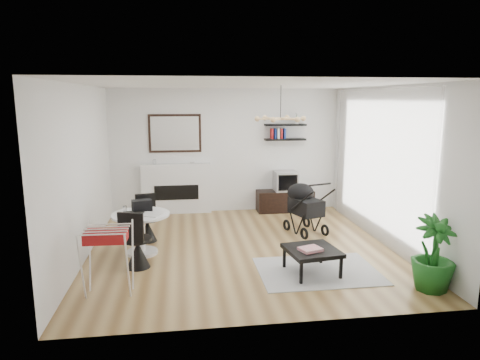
{
  "coord_description": "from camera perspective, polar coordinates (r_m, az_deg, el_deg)",
  "views": [
    {
      "loc": [
        -0.96,
        -6.81,
        2.48
      ],
      "look_at": [
        0.02,
        0.4,
        1.09
      ],
      "focal_mm": 32.0,
      "sensor_mm": 36.0,
      "label": 1
    }
  ],
  "objects": [
    {
      "name": "ceiling",
      "position": [
        6.88,
        0.26,
        12.61
      ],
      "size": [
        5.0,
        5.0,
        0.0
      ],
      "primitive_type": "plane",
      "color": "white",
      "rests_on": "wall_back"
    },
    {
      "name": "coffee_table",
      "position": [
        6.29,
        9.58,
        -9.36
      ],
      "size": [
        0.8,
        0.8,
        0.36
      ],
      "rotation": [
        0.0,
        0.0,
        0.15
      ],
      "color": "black",
      "rests_on": "rug"
    },
    {
      "name": "chair_near",
      "position": [
        6.59,
        -13.53,
        -9.03
      ],
      "size": [
        0.47,
        0.48,
        0.9
      ],
      "rotation": [
        0.0,
        0.0,
        2.8
      ],
      "color": "black",
      "rests_on": "floor"
    },
    {
      "name": "wall_back",
      "position": [
        9.43,
        -1.88,
        3.89
      ],
      "size": [
        5.0,
        0.0,
        5.0
      ],
      "primitive_type": "plane",
      "rotation": [
        1.57,
        0.0,
        0.0
      ],
      "color": "white",
      "rests_on": "floor"
    },
    {
      "name": "chair_far",
      "position": [
        7.76,
        -12.24,
        -6.1
      ],
      "size": [
        0.41,
        0.42,
        0.83
      ],
      "rotation": [
        0.0,
        0.0,
        0.19
      ],
      "color": "black",
      "rests_on": "floor"
    },
    {
      "name": "wall_left",
      "position": [
        7.07,
        -20.24,
        0.91
      ],
      "size": [
        0.0,
        5.0,
        5.0
      ],
      "primitive_type": "plane",
      "rotation": [
        1.57,
        0.0,
        1.57
      ],
      "color": "white",
      "rests_on": "floor"
    },
    {
      "name": "shelf_upper",
      "position": [
        9.47,
        6.06,
        7.33
      ],
      "size": [
        0.9,
        0.25,
        0.04
      ],
      "primitive_type": "cube",
      "color": "black",
      "rests_on": "wall_back"
    },
    {
      "name": "drying_rack",
      "position": [
        5.79,
        -17.18,
        -10.09
      ],
      "size": [
        0.61,
        0.57,
        0.89
      ],
      "rotation": [
        0.0,
        0.0,
        -0.03
      ],
      "color": "white",
      "rests_on": "floor"
    },
    {
      "name": "tv_console",
      "position": [
        9.62,
        6.0,
        -2.77
      ],
      "size": [
        1.25,
        0.44,
        0.47
      ],
      "primitive_type": "cube",
      "color": "black",
      "rests_on": "floor"
    },
    {
      "name": "black_bag",
      "position": [
        7.17,
        -12.95,
        -3.32
      ],
      "size": [
        0.35,
        0.26,
        0.19
      ],
      "primitive_type": "cube",
      "rotation": [
        0.0,
        0.0,
        0.28
      ],
      "color": "black",
      "rests_on": "dining_table"
    },
    {
      "name": "drinking_glass",
      "position": [
        7.15,
        -15.09,
        -3.79
      ],
      "size": [
        0.06,
        0.06,
        0.1
      ],
      "primitive_type": "cylinder",
      "color": "white",
      "rests_on": "dining_table"
    },
    {
      "name": "rug",
      "position": [
        6.49,
        10.31,
        -11.83
      ],
      "size": [
        1.73,
        1.25,
        0.01
      ],
      "primitive_type": "cube",
      "color": "#AFAFAF",
      "rests_on": "floor"
    },
    {
      "name": "shelf_lower",
      "position": [
        9.49,
        6.02,
        5.4
      ],
      "size": [
        0.9,
        0.25,
        0.04
      ],
      "primitive_type": "cube",
      "color": "black",
      "rests_on": "wall_back"
    },
    {
      "name": "crt_tv",
      "position": [
        9.53,
        6.1,
        -0.13
      ],
      "size": [
        0.5,
        0.43,
        0.43
      ],
      "color": "#AEADB0",
      "rests_on": "tv_console"
    },
    {
      "name": "laptop",
      "position": [
        7.02,
        -14.0,
        -4.35
      ],
      "size": [
        0.34,
        0.23,
        0.03
      ],
      "primitive_type": "imported",
      "rotation": [
        0.0,
        0.0,
        0.04
      ],
      "color": "black",
      "rests_on": "dining_table"
    },
    {
      "name": "newspaper",
      "position": [
        6.95,
        -11.99,
        -4.48
      ],
      "size": [
        0.44,
        0.41,
        0.01
      ],
      "primitive_type": "cube",
      "rotation": [
        0.0,
        0.0,
        -0.38
      ],
      "color": "silver",
      "rests_on": "dining_table"
    },
    {
      "name": "dining_table",
      "position": [
        7.1,
        -13.04,
        -6.17
      ],
      "size": [
        0.92,
        0.92,
        0.68
      ],
      "color": "white",
      "rests_on": "floor"
    },
    {
      "name": "pendant_lamp",
      "position": [
        7.31,
        5.42,
        8.14
      ],
      "size": [
        0.9,
        0.9,
        0.1
      ],
      "primitive_type": null,
      "color": "tan",
      "rests_on": "ceiling"
    },
    {
      "name": "stroller",
      "position": [
        8.14,
        8.56,
        -3.86
      ],
      "size": [
        0.74,
        0.93,
        1.03
      ],
      "rotation": [
        0.0,
        0.0,
        0.32
      ],
      "color": "black",
      "rests_on": "floor"
    },
    {
      "name": "sheer_curtain",
      "position": [
        7.86,
        17.65,
        2.0
      ],
      "size": [
        0.04,
        3.6,
        2.6
      ],
      "primitive_type": "cube",
      "color": "white",
      "rests_on": "wall_right"
    },
    {
      "name": "floor",
      "position": [
        7.31,
        0.24,
        -9.05
      ],
      "size": [
        5.0,
        5.0,
        0.0
      ],
      "primitive_type": "plane",
      "color": "brown",
      "rests_on": "ground"
    },
    {
      "name": "fireplace",
      "position": [
        9.41,
        -8.49,
        -0.34
      ],
      "size": [
        1.5,
        0.17,
        2.16
      ],
      "color": "white",
      "rests_on": "floor"
    },
    {
      "name": "potted_plant",
      "position": [
        6.18,
        24.38,
        -8.95
      ],
      "size": [
        0.63,
        0.63,
        0.99
      ],
      "primitive_type": "imported",
      "rotation": [
        0.0,
        0.0,
        0.15
      ],
      "color": "#19591A",
      "rests_on": "floor"
    },
    {
      "name": "wall_right",
      "position": [
        7.72,
        18.95,
        1.77
      ],
      "size": [
        0.0,
        5.0,
        5.0
      ],
      "primitive_type": "plane",
      "rotation": [
        1.57,
        0.0,
        -1.57
      ],
      "color": "white",
      "rests_on": "floor"
    },
    {
      "name": "magazines",
      "position": [
        6.19,
        9.36,
        -9.09
      ],
      "size": [
        0.36,
        0.32,
        0.04
      ],
      "primitive_type": "cube",
      "rotation": [
        0.0,
        0.0,
        0.33
      ],
      "color": "#CB3243",
      "rests_on": "coffee_table"
    }
  ]
}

